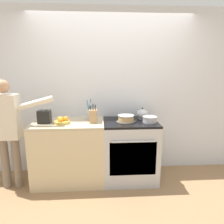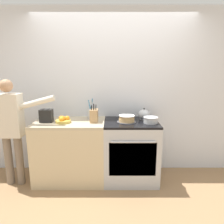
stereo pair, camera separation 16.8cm
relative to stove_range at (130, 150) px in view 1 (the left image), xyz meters
The scene contains 12 objects.
ground_plane 0.62m from the stove_range, 128.36° to the right, with size 16.00×16.00×0.00m, color #93704C.
wall_back 0.95m from the stove_range, 126.28° to the left, with size 8.00×0.04×2.60m.
counter_cabinet 0.91m from the stove_range, behind, with size 1.03×0.66×0.92m.
stove_range is the anchor object (origin of this frame).
layer_cake 0.51m from the stove_range, 153.46° to the right, with size 0.28×0.28×0.10m.
tea_kettle 0.59m from the stove_range, 33.16° to the left, with size 0.22×0.18×0.18m.
mixing_bowl 0.58m from the stove_range, 17.73° to the right, with size 0.21×0.21×0.09m.
knife_block 0.78m from the stove_range, behind, with size 0.11×0.18×0.27m.
utensil_crock 0.83m from the stove_range, 166.49° to the left, with size 0.10×0.10×0.32m.
fruit_bowl 1.11m from the stove_range, behind, with size 0.22×0.22×0.10m.
toaster 1.36m from the stove_range, behind, with size 0.19×0.13×0.19m.
person_baker 1.77m from the stove_range, behind, with size 0.90×0.20×1.54m.
Camera 1 is at (-0.19, -2.52, 1.67)m, focal length 32.00 mm.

